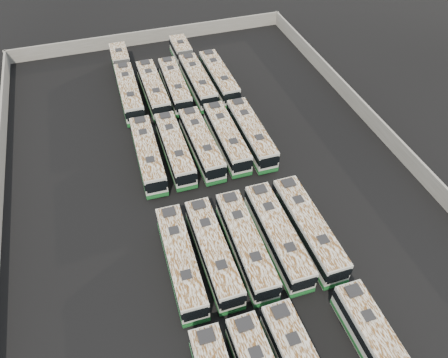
% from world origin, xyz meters
% --- Properties ---
extents(ground, '(140.00, 140.00, 0.00)m').
position_xyz_m(ground, '(0.00, 0.00, 0.00)').
color(ground, black).
rests_on(ground, ground).
extents(perimeter_wall, '(45.20, 73.20, 2.20)m').
position_xyz_m(perimeter_wall, '(0.00, 0.00, 1.10)').
color(perimeter_wall, slate).
rests_on(perimeter_wall, ground).
extents(bus_front_far_right, '(2.45, 11.40, 3.21)m').
position_xyz_m(bus_front_far_right, '(6.53, -21.57, 1.64)').
color(bus_front_far_right, beige).
rests_on(bus_front_far_right, ground).
extents(bus_midfront_far_left, '(2.68, 11.46, 3.21)m').
position_xyz_m(bus_midfront_far_left, '(-6.04, -8.63, 1.64)').
color(bus_midfront_far_left, beige).
rests_on(bus_midfront_far_left, ground).
extents(bus_midfront_left, '(2.42, 11.38, 3.20)m').
position_xyz_m(bus_midfront_left, '(-2.97, -8.58, 1.64)').
color(bus_midfront_left, beige).
rests_on(bus_midfront_left, ground).
extents(bus_midfront_center, '(2.62, 11.58, 3.25)m').
position_xyz_m(bus_midfront_center, '(0.16, -8.69, 1.66)').
color(bus_midfront_center, beige).
rests_on(bus_midfront_center, ground).
extents(bus_midfront_right, '(2.51, 11.71, 3.30)m').
position_xyz_m(bus_midfront_right, '(3.38, -8.67, 1.69)').
color(bus_midfront_right, beige).
rests_on(bus_midfront_right, ground).
extents(bus_midfront_far_right, '(2.59, 11.86, 3.34)m').
position_xyz_m(bus_midfront_far_right, '(6.51, -8.80, 1.71)').
color(bus_midfront_far_right, beige).
rests_on(bus_midfront_far_right, ground).
extents(bus_midback_far_left, '(2.73, 11.55, 3.24)m').
position_xyz_m(bus_midback_far_left, '(-6.13, 6.66, 1.66)').
color(bus_midback_far_left, beige).
rests_on(bus_midback_far_left, ground).
extents(bus_midback_left, '(2.46, 11.36, 3.20)m').
position_xyz_m(bus_midback_left, '(-2.96, 6.71, 1.63)').
color(bus_midback_left, beige).
rests_on(bus_midback_left, ground).
extents(bus_midback_center, '(2.63, 11.50, 3.23)m').
position_xyz_m(bus_midback_center, '(0.20, 6.64, 1.65)').
color(bus_midback_center, beige).
rests_on(bus_midback_center, ground).
extents(bus_midback_right, '(2.44, 11.45, 3.23)m').
position_xyz_m(bus_midback_right, '(3.38, 6.85, 1.65)').
color(bus_midback_right, beige).
rests_on(bus_midback_right, ground).
extents(bus_midback_far_right, '(2.46, 11.56, 3.26)m').
position_xyz_m(bus_midback_far_right, '(6.40, 6.60, 1.67)').
color(bus_midback_far_right, beige).
rests_on(bus_midback_far_right, ground).
extents(bus_back_far_left, '(2.80, 18.10, 3.27)m').
position_xyz_m(bus_back_far_left, '(-6.08, 22.98, 1.67)').
color(bus_back_far_left, beige).
rests_on(bus_back_far_left, ground).
extents(bus_back_left, '(2.54, 11.63, 3.27)m').
position_xyz_m(bus_back_left, '(-2.88, 19.73, 1.67)').
color(bus_back_left, beige).
rests_on(bus_back_left, ground).
extents(bus_back_center, '(2.66, 11.44, 3.21)m').
position_xyz_m(bus_back_center, '(0.15, 19.78, 1.64)').
color(bus_back_center, beige).
rests_on(bus_back_center, ground).
extents(bus_back_right, '(2.55, 17.88, 3.24)m').
position_xyz_m(bus_back_right, '(3.38, 22.82, 1.65)').
color(bus_back_right, beige).
rests_on(bus_back_right, ground).
extents(bus_back_far_right, '(2.54, 11.54, 3.24)m').
position_xyz_m(bus_back_far_right, '(6.51, 19.86, 1.66)').
color(bus_back_far_right, beige).
rests_on(bus_back_far_right, ground).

